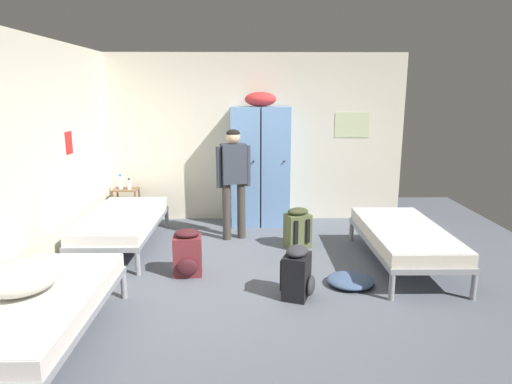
{
  "coord_description": "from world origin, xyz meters",
  "views": [
    {
      "loc": [
        -0.07,
        -4.76,
        2.09
      ],
      "look_at": [
        0.0,
        0.24,
        0.95
      ],
      "focal_mm": 31.39,
      "sensor_mm": 36.0,
      "label": 1
    }
  ],
  "objects_px": {
    "shelf_unit": "(127,203)",
    "backpack_olive": "(297,228)",
    "backpack_maroon": "(188,254)",
    "person_traveler": "(234,174)",
    "lotion_bottle": "(129,184)",
    "bed_left_front": "(39,306)",
    "bedding_heap": "(21,277)",
    "bed_left_rear": "(122,221)",
    "locker_bank": "(260,164)",
    "clothes_pile_denim": "(350,280)",
    "bed_right": "(404,236)",
    "backpack_black": "(298,273)",
    "water_bottle": "(121,182)"
  },
  "relations": [
    {
      "from": "bedding_heap",
      "to": "backpack_maroon",
      "type": "distance_m",
      "value": 1.88
    },
    {
      "from": "lotion_bottle",
      "to": "backpack_olive",
      "type": "bearing_deg",
      "value": -23.13
    },
    {
      "from": "person_traveler",
      "to": "backpack_black",
      "type": "bearing_deg",
      "value": -69.29
    },
    {
      "from": "bed_right",
      "to": "backpack_olive",
      "type": "relative_size",
      "value": 3.45
    },
    {
      "from": "locker_bank",
      "to": "clothes_pile_denim",
      "type": "height_order",
      "value": "locker_bank"
    },
    {
      "from": "backpack_maroon",
      "to": "locker_bank",
      "type": "bearing_deg",
      "value": 66.73
    },
    {
      "from": "person_traveler",
      "to": "lotion_bottle",
      "type": "distance_m",
      "value": 1.85
    },
    {
      "from": "shelf_unit",
      "to": "backpack_olive",
      "type": "distance_m",
      "value": 2.84
    },
    {
      "from": "bed_left_rear",
      "to": "backpack_olive",
      "type": "xyz_separation_m",
      "value": [
        2.36,
        0.03,
        -0.12
      ]
    },
    {
      "from": "shelf_unit",
      "to": "backpack_black",
      "type": "distance_m",
      "value": 3.62
    },
    {
      "from": "bed_left_front",
      "to": "bedding_heap",
      "type": "bearing_deg",
      "value": 159.73
    },
    {
      "from": "backpack_olive",
      "to": "bed_right",
      "type": "bearing_deg",
      "value": -29.93
    },
    {
      "from": "backpack_maroon",
      "to": "backpack_black",
      "type": "xyz_separation_m",
      "value": [
        1.21,
        -0.58,
        0.0
      ]
    },
    {
      "from": "locker_bank",
      "to": "clothes_pile_denim",
      "type": "bearing_deg",
      "value": -68.29
    },
    {
      "from": "locker_bank",
      "to": "lotion_bottle",
      "type": "relative_size",
      "value": 11.72
    },
    {
      "from": "clothes_pile_denim",
      "to": "shelf_unit",
      "type": "bearing_deg",
      "value": 142.29
    },
    {
      "from": "locker_bank",
      "to": "water_bottle",
      "type": "distance_m",
      "value": 2.23
    },
    {
      "from": "backpack_maroon",
      "to": "clothes_pile_denim",
      "type": "relative_size",
      "value": 1.08
    },
    {
      "from": "backpack_maroon",
      "to": "person_traveler",
      "type": "bearing_deg",
      "value": 69.45
    },
    {
      "from": "person_traveler",
      "to": "clothes_pile_denim",
      "type": "xyz_separation_m",
      "value": [
        1.33,
        -1.6,
        -0.9
      ]
    },
    {
      "from": "backpack_olive",
      "to": "backpack_black",
      "type": "distance_m",
      "value": 1.54
    },
    {
      "from": "bed_left_rear",
      "to": "water_bottle",
      "type": "height_order",
      "value": "water_bottle"
    },
    {
      "from": "shelf_unit",
      "to": "backpack_black",
      "type": "bearing_deg",
      "value": -47.32
    },
    {
      "from": "locker_bank",
      "to": "backpack_olive",
      "type": "height_order",
      "value": "locker_bank"
    },
    {
      "from": "lotion_bottle",
      "to": "backpack_olive",
      "type": "height_order",
      "value": "lotion_bottle"
    },
    {
      "from": "bed_right",
      "to": "lotion_bottle",
      "type": "xyz_separation_m",
      "value": [
        -3.75,
        1.78,
        0.27
      ]
    },
    {
      "from": "lotion_bottle",
      "to": "backpack_black",
      "type": "relative_size",
      "value": 0.32
    },
    {
      "from": "water_bottle",
      "to": "clothes_pile_denim",
      "type": "xyz_separation_m",
      "value": [
        3.15,
        -2.39,
        -0.62
      ]
    },
    {
      "from": "bed_left_rear",
      "to": "lotion_bottle",
      "type": "xyz_separation_m",
      "value": [
        -0.18,
        1.11,
        0.27
      ]
    },
    {
      "from": "shelf_unit",
      "to": "bed_left_rear",
      "type": "distance_m",
      "value": 1.18
    },
    {
      "from": "person_traveler",
      "to": "lotion_bottle",
      "type": "relative_size",
      "value": 8.88
    },
    {
      "from": "locker_bank",
      "to": "bed_left_rear",
      "type": "height_order",
      "value": "locker_bank"
    },
    {
      "from": "locker_bank",
      "to": "backpack_olive",
      "type": "distance_m",
      "value": 1.4
    },
    {
      "from": "shelf_unit",
      "to": "person_traveler",
      "type": "distance_m",
      "value": 1.99
    },
    {
      "from": "shelf_unit",
      "to": "bed_left_rear",
      "type": "xyz_separation_m",
      "value": [
        0.25,
        -1.15,
        0.04
      ]
    },
    {
      "from": "lotion_bottle",
      "to": "backpack_olive",
      "type": "distance_m",
      "value": 2.79
    },
    {
      "from": "water_bottle",
      "to": "clothes_pile_denim",
      "type": "height_order",
      "value": "water_bottle"
    },
    {
      "from": "backpack_maroon",
      "to": "backpack_olive",
      "type": "distance_m",
      "value": 1.66
    },
    {
      "from": "shelf_unit",
      "to": "bedding_heap",
      "type": "relative_size",
      "value": 0.9
    },
    {
      "from": "bed_right",
      "to": "lotion_bottle",
      "type": "height_order",
      "value": "lotion_bottle"
    },
    {
      "from": "bed_left_rear",
      "to": "lotion_bottle",
      "type": "height_order",
      "value": "lotion_bottle"
    },
    {
      "from": "backpack_black",
      "to": "clothes_pile_denim",
      "type": "relative_size",
      "value": 1.08
    },
    {
      "from": "bedding_heap",
      "to": "backpack_maroon",
      "type": "bearing_deg",
      "value": 51.72
    },
    {
      "from": "locker_bank",
      "to": "water_bottle",
      "type": "height_order",
      "value": "locker_bank"
    },
    {
      "from": "shelf_unit",
      "to": "bed_left_front",
      "type": "height_order",
      "value": "shelf_unit"
    },
    {
      "from": "person_traveler",
      "to": "backpack_black",
      "type": "relative_size",
      "value": 2.85
    },
    {
      "from": "locker_bank",
      "to": "backpack_black",
      "type": "distance_m",
      "value": 2.75
    },
    {
      "from": "bedding_heap",
      "to": "backpack_olive",
      "type": "relative_size",
      "value": 1.16
    },
    {
      "from": "person_traveler",
      "to": "lotion_bottle",
      "type": "height_order",
      "value": "person_traveler"
    },
    {
      "from": "locker_bank",
      "to": "bedding_heap",
      "type": "bearing_deg",
      "value": -120.04
    }
  ]
}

